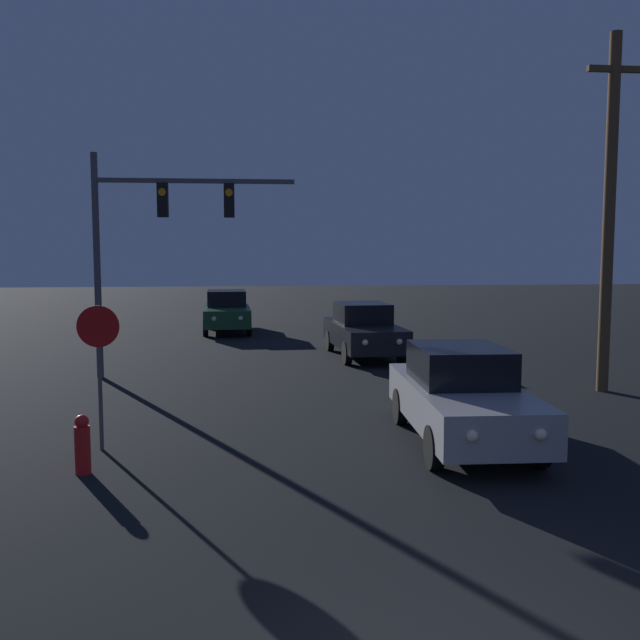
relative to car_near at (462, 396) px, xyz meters
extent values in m
cube|color=#99999E|center=(0.00, -0.05, -0.14)|extent=(2.01, 4.81, 0.71)
cube|color=black|center=(0.01, 0.18, 0.54)|extent=(1.64, 2.07, 0.65)
cylinder|color=black|center=(0.79, -1.55, -0.50)|extent=(0.23, 0.71, 0.70)
cylinder|color=black|center=(-0.90, -1.49, -0.50)|extent=(0.23, 0.71, 0.70)
cylinder|color=black|center=(0.90, 1.39, -0.50)|extent=(0.23, 0.71, 0.70)
cylinder|color=black|center=(-0.79, 1.45, -0.50)|extent=(0.23, 0.71, 0.70)
sphere|color=#F9EFC6|center=(0.42, -2.46, -0.07)|extent=(0.18, 0.18, 0.18)
sphere|color=#F9EFC6|center=(-0.59, -2.42, -0.07)|extent=(0.18, 0.18, 0.18)
cube|color=black|center=(-0.06, 10.17, -0.14)|extent=(2.11, 4.84, 0.71)
cube|color=black|center=(-0.08, 10.41, 0.54)|extent=(1.68, 2.10, 0.65)
cylinder|color=black|center=(0.87, 8.76, -0.50)|extent=(0.24, 0.72, 0.70)
cylinder|color=black|center=(-0.82, 8.66, -0.50)|extent=(0.24, 0.72, 0.70)
cylinder|color=black|center=(0.70, 11.69, -0.50)|extent=(0.24, 0.72, 0.70)
cylinder|color=black|center=(-0.99, 11.59, -0.50)|extent=(0.24, 0.72, 0.70)
sphere|color=#F9EFC6|center=(0.58, 7.82, -0.07)|extent=(0.18, 0.18, 0.18)
sphere|color=#F9EFC6|center=(-0.43, 7.76, -0.07)|extent=(0.18, 0.18, 0.18)
cube|color=#1E4728|center=(-4.60, 17.50, -0.14)|extent=(2.00, 4.80, 0.71)
cube|color=black|center=(-4.61, 17.74, 0.54)|extent=(1.63, 2.07, 0.65)
cylinder|color=black|center=(-3.70, 16.06, -0.50)|extent=(0.23, 0.71, 0.70)
cylinder|color=black|center=(-5.39, 16.00, -0.50)|extent=(0.23, 0.71, 0.70)
cylinder|color=black|center=(-3.80, 19.00, -0.50)|extent=(0.23, 0.71, 0.70)
cylinder|color=black|center=(-5.49, 18.94, -0.50)|extent=(0.23, 0.71, 0.70)
sphere|color=#F9EFC6|center=(-4.01, 15.13, -0.07)|extent=(0.18, 0.18, 0.18)
sphere|color=#F9EFC6|center=(-5.02, 15.09, -0.07)|extent=(0.18, 0.18, 0.18)
cylinder|color=#4C4C51|center=(-7.73, 7.28, 2.13)|extent=(0.18, 0.18, 5.96)
cube|color=#4C4C51|center=(-5.11, 7.28, 4.40)|extent=(5.25, 0.12, 0.12)
cube|color=black|center=(-5.98, 7.28, 3.89)|extent=(0.28, 0.28, 0.90)
cylinder|color=orange|center=(-5.98, 7.13, 4.09)|extent=(0.20, 0.02, 0.20)
cube|color=black|center=(-4.23, 7.28, 3.89)|extent=(0.28, 0.28, 0.90)
cylinder|color=orange|center=(-4.23, 7.13, 4.09)|extent=(0.20, 0.02, 0.20)
cylinder|color=#4C4C51|center=(-6.32, 0.18, 0.40)|extent=(0.07, 0.07, 2.50)
cylinder|color=red|center=(-6.32, 0.16, 1.30)|extent=(0.71, 0.03, 0.71)
cylinder|color=brown|center=(4.81, 4.13, 3.39)|extent=(0.28, 0.28, 8.48)
cube|color=brown|center=(4.81, 4.13, 6.78)|extent=(1.33, 0.14, 0.14)
cylinder|color=red|center=(-6.35, -1.14, -0.48)|extent=(0.24, 0.24, 0.75)
sphere|color=red|center=(-6.35, -1.14, -0.03)|extent=(0.22, 0.22, 0.22)
camera|label=1|loc=(-3.83, -12.17, 2.62)|focal=40.00mm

